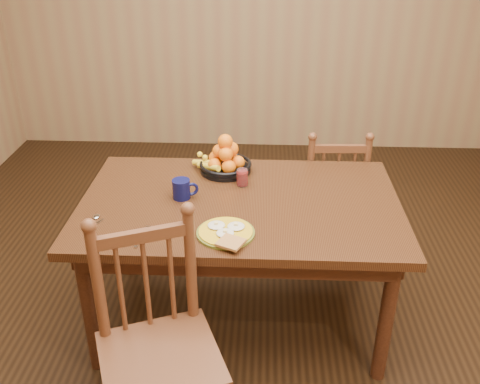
{
  "coord_description": "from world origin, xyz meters",
  "views": [
    {
      "loc": [
        0.11,
        -2.34,
        2.05
      ],
      "look_at": [
        0.0,
        0.0,
        0.8
      ],
      "focal_mm": 40.0,
      "sensor_mm": 36.0,
      "label": 1
    }
  ],
  "objects_px": {
    "breakfast_plate": "(226,232)",
    "coffee_mug": "(182,189)",
    "dining_table": "(240,215)",
    "chair_near": "(158,348)",
    "chair_far": "(331,195)",
    "fruit_bowl": "(225,161)"
  },
  "relations": [
    {
      "from": "chair_far",
      "to": "coffee_mug",
      "type": "distance_m",
      "value": 1.13
    },
    {
      "from": "coffee_mug",
      "to": "fruit_bowl",
      "type": "relative_size",
      "value": 0.41
    },
    {
      "from": "chair_near",
      "to": "breakfast_plate",
      "type": "distance_m",
      "value": 0.58
    },
    {
      "from": "breakfast_plate",
      "to": "coffee_mug",
      "type": "height_order",
      "value": "coffee_mug"
    },
    {
      "from": "dining_table",
      "to": "breakfast_plate",
      "type": "distance_m",
      "value": 0.34
    },
    {
      "from": "breakfast_plate",
      "to": "fruit_bowl",
      "type": "bearing_deg",
      "value": 94.65
    },
    {
      "from": "chair_far",
      "to": "dining_table",
      "type": "bearing_deg",
      "value": 48.18
    },
    {
      "from": "chair_far",
      "to": "coffee_mug",
      "type": "height_order",
      "value": "chair_far"
    },
    {
      "from": "fruit_bowl",
      "to": "breakfast_plate",
      "type": "bearing_deg",
      "value": -85.35
    },
    {
      "from": "dining_table",
      "to": "chair_near",
      "type": "xyz_separation_m",
      "value": [
        -0.29,
        -0.77,
        -0.17
      ]
    },
    {
      "from": "chair_near",
      "to": "coffee_mug",
      "type": "height_order",
      "value": "chair_near"
    },
    {
      "from": "chair_far",
      "to": "coffee_mug",
      "type": "bearing_deg",
      "value": 35.35
    },
    {
      "from": "dining_table",
      "to": "fruit_bowl",
      "type": "bearing_deg",
      "value": 106.75
    },
    {
      "from": "coffee_mug",
      "to": "dining_table",
      "type": "bearing_deg",
      "value": -3.49
    },
    {
      "from": "breakfast_plate",
      "to": "dining_table",
      "type": "bearing_deg",
      "value": 81.4
    },
    {
      "from": "chair_far",
      "to": "fruit_bowl",
      "type": "height_order",
      "value": "fruit_bowl"
    },
    {
      "from": "fruit_bowl",
      "to": "dining_table",
      "type": "bearing_deg",
      "value": -73.25
    },
    {
      "from": "dining_table",
      "to": "chair_far",
      "type": "bearing_deg",
      "value": 50.5
    },
    {
      "from": "chair_near",
      "to": "coffee_mug",
      "type": "relative_size",
      "value": 7.59
    },
    {
      "from": "chair_near",
      "to": "coffee_mug",
      "type": "distance_m",
      "value": 0.84
    },
    {
      "from": "dining_table",
      "to": "breakfast_plate",
      "type": "bearing_deg",
      "value": -98.6
    },
    {
      "from": "dining_table",
      "to": "chair_near",
      "type": "bearing_deg",
      "value": -111.02
    }
  ]
}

